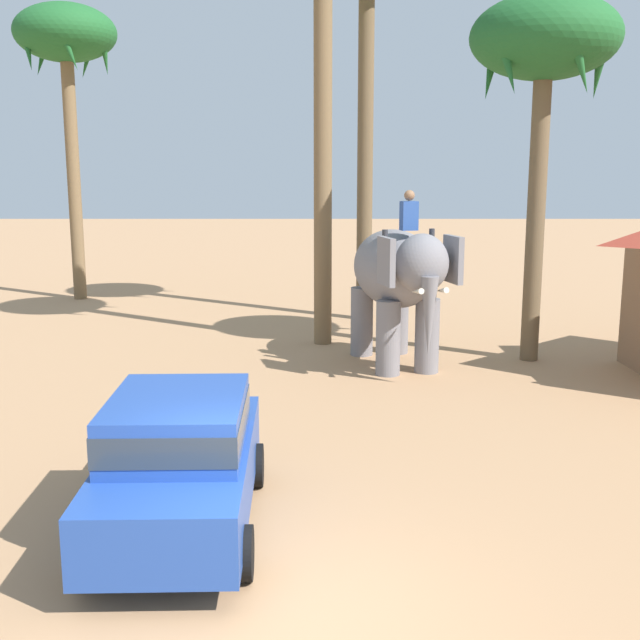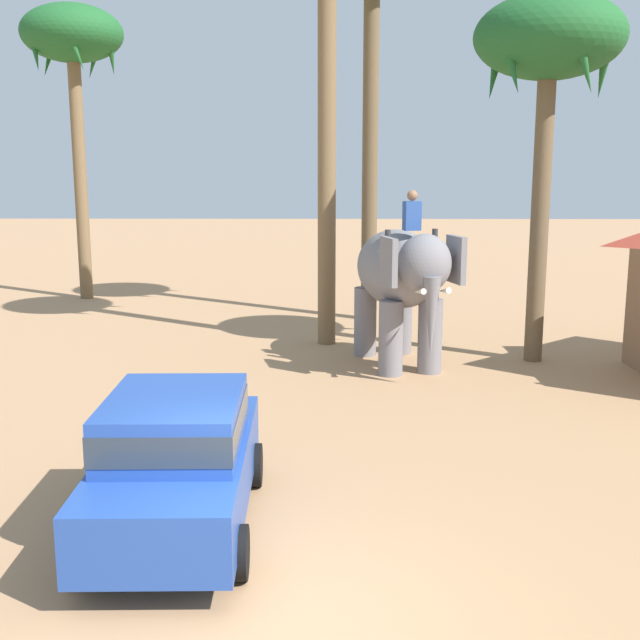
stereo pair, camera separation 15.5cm
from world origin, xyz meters
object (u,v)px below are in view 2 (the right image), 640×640
Objects in this scene: car_sedan_foreground at (177,456)px; elephant_with_mahout at (401,277)px; palm_tree_left_of_road at (73,44)px; palm_tree_far_back at (549,48)px.

car_sedan_foreground is 8.85m from elephant_with_mahout.
car_sedan_foreground is at bearing -69.78° from palm_tree_left_of_road.
palm_tree_left_of_road reaches higher than elephant_with_mahout.
elephant_with_mahout is at bearing -169.71° from palm_tree_far_back.
palm_tree_far_back is (6.48, 8.66, 5.91)m from car_sedan_foreground.
car_sedan_foreground is 12.33m from palm_tree_far_back.
car_sedan_foreground is at bearing -126.81° from palm_tree_far_back.
palm_tree_far_back is (12.82, -8.54, -1.32)m from palm_tree_left_of_road.
palm_tree_left_of_road reaches higher than car_sedan_foreground.
elephant_with_mahout is 14.68m from palm_tree_left_of_road.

